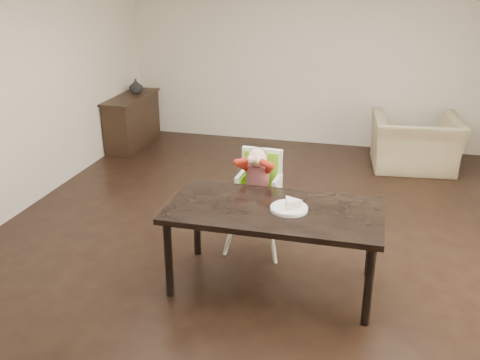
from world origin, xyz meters
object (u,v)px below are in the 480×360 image
object	(u,v)px
high_chair	(258,177)
armchair	(416,134)
dining_table	(274,217)
sideboard	(132,121)

from	to	relation	value
high_chair	armchair	world-z (taller)	high_chair
dining_table	high_chair	world-z (taller)	high_chair
high_chair	dining_table	bearing A→B (deg)	-63.81
dining_table	sideboard	xyz separation A→B (m)	(-2.88, 3.36, -0.27)
dining_table	high_chair	bearing A→B (deg)	112.96
armchair	sideboard	xyz separation A→B (m)	(-4.20, -0.01, -0.10)
armchair	dining_table	bearing A→B (deg)	62.81
dining_table	armchair	world-z (taller)	armchair
dining_table	sideboard	size ratio (longest dim) A/B	1.43
dining_table	high_chair	xyz separation A→B (m)	(-0.28, 0.67, 0.07)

